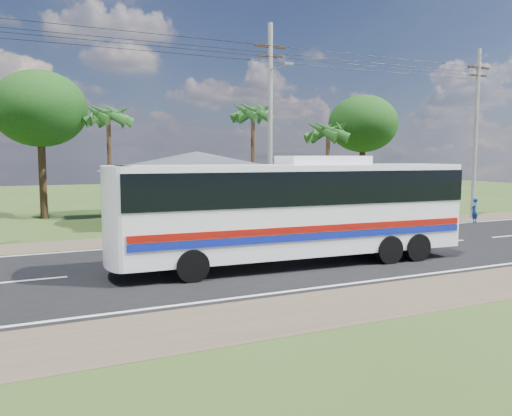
{
  "coord_description": "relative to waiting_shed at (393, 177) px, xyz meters",
  "views": [
    {
      "loc": [
        -8.73,
        -17.61,
        4.03
      ],
      "look_at": [
        -0.31,
        1.0,
        1.94
      ],
      "focal_mm": 35.0,
      "sensor_mm": 36.0,
      "label": 1
    }
  ],
  "objects": [
    {
      "name": "person",
      "position": [
        2.97,
        -3.99,
        -1.95
      ],
      "size": [
        0.67,
        0.57,
        1.57
      ],
      "primitive_type": "imported",
      "rotation": [
        0.0,
        0.0,
        3.54
      ],
      "color": "navy",
      "rests_on": "ground"
    },
    {
      "name": "tree_behind_shed",
      "position": [
        3.0,
        7.5,
        3.95
      ],
      "size": [
        5.6,
        5.6,
        9.02
      ],
      "color": "#47301E",
      "rests_on": "ground"
    },
    {
      "name": "concrete_barrier",
      "position": [
        -1.0,
        -2.9,
        -2.28
      ],
      "size": [
        7.0,
        0.3,
        0.9
      ],
      "primitive_type": "cube",
      "color": "#9E9E99",
      "rests_on": "ground"
    },
    {
      "name": "coach_bus",
      "position": [
        -12.68,
        -9.82,
        -0.4
      ],
      "size": [
        13.27,
        3.42,
        4.08
      ],
      "rotation": [
        0.0,
        0.0,
        -0.05
      ],
      "color": "white",
      "rests_on": "ground"
    },
    {
      "name": "waiting_shed",
      "position": [
        0.0,
        0.0,
        0.0
      ],
      "size": [
        5.2,
        4.48,
        3.35
      ],
      "color": "#372314",
      "rests_on": "ground"
    },
    {
      "name": "ground",
      "position": [
        -13.0,
        -8.5,
        -2.73
      ],
      "size": [
        120.0,
        120.0,
        0.0
      ],
      "primitive_type": "plane",
      "color": "#2B4418",
      "rests_on": "ground"
    },
    {
      "name": "palm_near",
      "position": [
        -3.5,
        2.5,
        2.98
      ],
      "size": [
        2.8,
        2.8,
        6.7
      ],
      "color": "#47301E",
      "rests_on": "ground"
    },
    {
      "name": "palm_mid",
      "position": [
        -7.0,
        7.0,
        4.43
      ],
      "size": [
        2.8,
        2.8,
        8.2
      ],
      "color": "#47301E",
      "rests_on": "ground"
    },
    {
      "name": "house",
      "position": [
        -12.0,
        4.5,
        -0.09
      ],
      "size": [
        12.4,
        10.0,
        5.0
      ],
      "color": "tan",
      "rests_on": "ground"
    },
    {
      "name": "road",
      "position": [
        -13.0,
        -8.5,
        -2.72
      ],
      "size": [
        120.0,
        16.0,
        0.03
      ],
      "color": "black",
      "rests_on": "ground"
    },
    {
      "name": "tree_behind_house",
      "position": [
        -21.0,
        9.5,
        4.39
      ],
      "size": [
        6.0,
        6.0,
        9.61
      ],
      "color": "#47301E",
      "rests_on": "ground"
    },
    {
      "name": "palm_far",
      "position": [
        -17.0,
        7.5,
        3.95
      ],
      "size": [
        2.8,
        2.8,
        7.7
      ],
      "color": "#47301E",
      "rests_on": "ground"
    },
    {
      "name": "motorcycle",
      "position": [
        -5.17,
        -0.68,
        -2.28
      ],
      "size": [
        1.82,
        1.17,
        0.9
      ],
      "primitive_type": "imported",
      "rotation": [
        0.0,
        0.0,
        1.21
      ],
      "color": "black",
      "rests_on": "ground"
    },
    {
      "name": "utility_poles",
      "position": [
        -10.33,
        -2.01,
        3.04
      ],
      "size": [
        32.8,
        2.22,
        11.0
      ],
      "color": "#9E9E99",
      "rests_on": "ground"
    }
  ]
}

